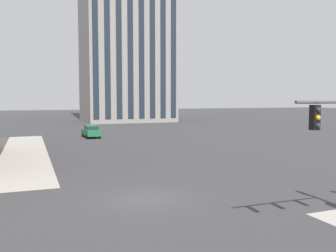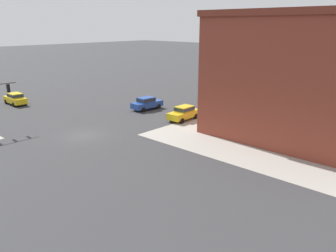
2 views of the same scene
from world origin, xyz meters
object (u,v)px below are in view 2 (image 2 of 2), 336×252
car_main_southbound_near (147,103)px  car_cross_westbound (15,98)px  car_main_northbound_far (239,97)px  car_main_southbound_far (184,112)px

car_main_southbound_near → car_cross_westbound: same height
car_main_northbound_far → car_cross_westbound: (23.04, -22.88, 0.00)m
car_main_southbound_far → car_cross_westbound: 25.31m
car_main_southbound_far → car_cross_westbound: same height
car_main_northbound_far → car_main_southbound_far: bearing=1.1°
car_main_southbound_near → car_main_southbound_far: 7.13m
car_main_northbound_far → car_main_southbound_near: same height
car_main_southbound_near → car_main_southbound_far: same height
car_cross_westbound → car_main_southbound_far: bearing=114.0°
car_main_northbound_far → car_main_southbound_far: same height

